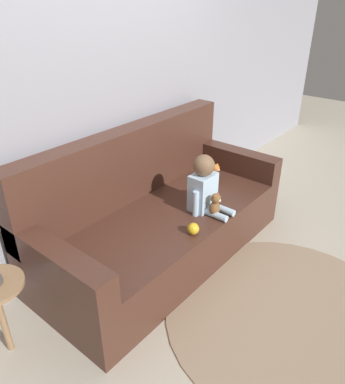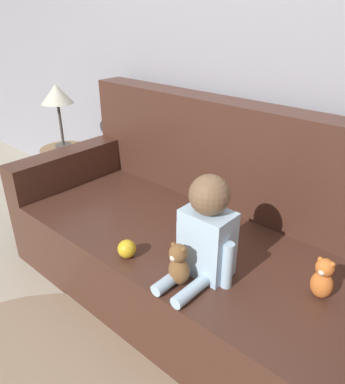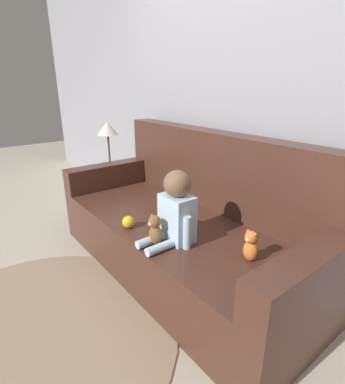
{
  "view_description": "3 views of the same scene",
  "coord_description": "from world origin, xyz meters",
  "views": [
    {
      "loc": [
        -1.92,
        -1.66,
        1.96
      ],
      "look_at": [
        -0.0,
        -0.08,
        0.62
      ],
      "focal_mm": 35.0,
      "sensor_mm": 36.0,
      "label": 1
    },
    {
      "loc": [
        0.99,
        -1.28,
        1.47
      ],
      "look_at": [
        -0.11,
        -0.06,
        0.64
      ],
      "focal_mm": 35.0,
      "sensor_mm": 36.0,
      "label": 2
    },
    {
      "loc": [
        1.54,
        -1.27,
        1.36
      ],
      "look_at": [
        0.02,
        -0.08,
        0.66
      ],
      "focal_mm": 28.0,
      "sensor_mm": 36.0,
      "label": 3
    }
  ],
  "objects": [
    {
      "name": "toy_ball",
      "position": [
        -0.11,
        -0.37,
        0.46
      ],
      "size": [
        0.09,
        0.09,
        0.09
      ],
      "color": "gold",
      "rests_on": "couch"
    },
    {
      "name": "couch",
      "position": [
        0.0,
        0.08,
        0.33
      ],
      "size": [
        2.16,
        0.94,
        1.02
      ],
      "color": "#47281E",
      "rests_on": "ground_plane"
    },
    {
      "name": "side_table",
      "position": [
        -1.33,
        0.12,
        0.74
      ],
      "size": [
        0.34,
        0.34,
        0.98
      ],
      "color": "#93704C",
      "rests_on": "ground_plane"
    },
    {
      "name": "person_baby",
      "position": [
        0.22,
        -0.22,
        0.62
      ],
      "size": [
        0.29,
        0.35,
        0.46
      ],
      "color": "silver",
      "rests_on": "couch"
    },
    {
      "name": "wall_back",
      "position": [
        0.0,
        0.56,
        1.3
      ],
      "size": [
        8.0,
        0.05,
        2.6
      ],
      "color": "#93939E",
      "rests_on": "ground_plane"
    },
    {
      "name": "teddy_bear_brown",
      "position": [
        0.19,
        -0.35,
        0.52
      ],
      "size": [
        0.09,
        0.09,
        0.2
      ],
      "color": "brown",
      "rests_on": "couch"
    },
    {
      "name": "plush_toy_side",
      "position": [
        0.66,
        -0.03,
        0.51
      ],
      "size": [
        0.09,
        0.08,
        0.18
      ],
      "color": "orange",
      "rests_on": "couch"
    },
    {
      "name": "ground_plane",
      "position": [
        0.0,
        0.0,
        0.0
      ],
      "size": [
        12.0,
        12.0,
        0.0
      ],
      "primitive_type": "plane",
      "color": "#B7AD99"
    }
  ]
}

